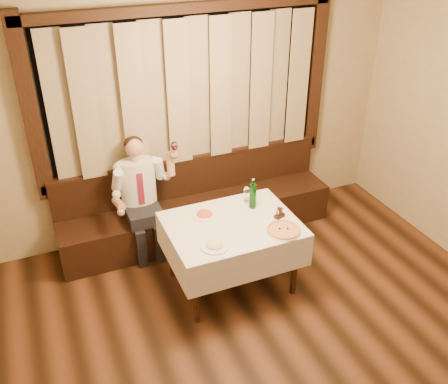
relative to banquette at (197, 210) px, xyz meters
name	(u,v)px	position (x,y,z in m)	size (l,w,h in m)	color
room	(270,192)	(0.00, -1.75, 1.19)	(5.01, 6.01, 2.81)	black
banquette	(197,210)	(0.00, 0.00, 0.00)	(3.20, 0.61, 0.94)	black
dining_table	(232,232)	(0.00, -1.02, 0.34)	(1.27, 0.97, 0.76)	black
pizza	(283,230)	(0.39, -1.34, 0.46)	(0.34, 0.34, 0.04)	white
pasta_red	(204,212)	(-0.20, -0.79, 0.48)	(0.26, 0.26, 0.09)	white
pasta_cream	(215,243)	(-0.30, -1.31, 0.48)	(0.27, 0.27, 0.09)	white
green_bottle	(253,195)	(0.31, -0.83, 0.59)	(0.07, 0.07, 0.33)	#104C15
table_wine_glass	(247,191)	(0.30, -0.71, 0.58)	(0.07, 0.07, 0.18)	white
cruet_caddy	(280,214)	(0.47, -1.11, 0.49)	(0.12, 0.08, 0.11)	black
seated_man	(140,189)	(-0.66, -0.09, 0.49)	(0.73, 0.55, 1.36)	black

